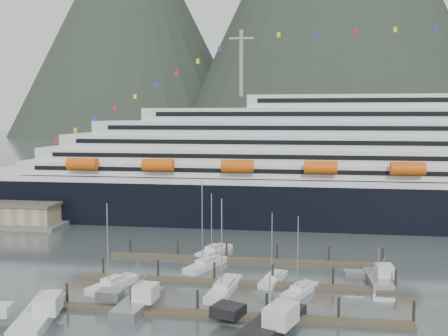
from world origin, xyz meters
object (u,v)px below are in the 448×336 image
(trawler_a, at_px, (36,315))
(trawler_e, at_px, (377,278))
(trawler_b, at_px, (137,302))
(sailboat_b, at_px, (206,265))
(trawler_c, at_px, (268,325))
(cruise_ship, at_px, (408,173))
(sailboat_h, at_px, (300,291))
(sailboat_a, at_px, (113,285))
(sailboat_d, at_px, (224,289))
(sailboat_c, at_px, (273,279))
(sailboat_f, at_px, (214,252))

(trawler_a, bearing_deg, trawler_e, -75.83)
(trawler_b, distance_m, trawler_e, 36.41)
(sailboat_b, bearing_deg, trawler_c, -131.39)
(sailboat_b, xyz_separation_m, trawler_a, (-16.45, -26.13, 0.48))
(cruise_ship, distance_m, sailboat_b, 60.95)
(trawler_a, bearing_deg, sailboat_h, -76.99)
(sailboat_h, relative_size, trawler_a, 0.87)
(sailboat_h, bearing_deg, trawler_b, 137.32)
(cruise_ship, bearing_deg, sailboat_a, -133.07)
(trawler_c, distance_m, trawler_e, 25.68)
(sailboat_d, distance_m, trawler_a, 25.82)
(trawler_b, relative_size, trawler_c, 0.73)
(sailboat_a, distance_m, trawler_e, 40.00)
(sailboat_c, xyz_separation_m, sailboat_d, (-6.82, -5.66, 0.04))
(sailboat_a, relative_size, trawler_b, 1.21)
(trawler_a, height_order, trawler_e, trawler_a)
(sailboat_h, bearing_deg, sailboat_b, 80.14)
(trawler_b, height_order, trawler_c, trawler_c)
(sailboat_d, height_order, trawler_a, sailboat_d)
(trawler_b, height_order, trawler_e, trawler_b)
(sailboat_b, height_order, trawler_b, sailboat_b)
(sailboat_d, bearing_deg, sailboat_h, -79.02)
(cruise_ship, relative_size, sailboat_c, 18.60)
(sailboat_d, bearing_deg, sailboat_a, 99.44)
(cruise_ship, xyz_separation_m, trawler_b, (-46.22, -63.61, -11.15))
(trawler_a, distance_m, trawler_b, 12.67)
(trawler_b, bearing_deg, sailboat_c, -46.26)
(sailboat_c, height_order, sailboat_f, sailboat_f)
(sailboat_d, height_order, sailboat_f, sailboat_d)
(sailboat_f, bearing_deg, sailboat_d, -146.11)
(trawler_a, bearing_deg, sailboat_f, -37.35)
(cruise_ship, height_order, sailboat_h, cruise_ship)
(sailboat_f, height_order, trawler_b, sailboat_f)
(sailboat_f, height_order, trawler_e, sailboat_f)
(sailboat_a, bearing_deg, trawler_e, -57.11)
(sailboat_b, distance_m, sailboat_h, 19.19)
(cruise_ship, bearing_deg, trawler_a, -129.25)
(sailboat_b, height_order, sailboat_f, sailboat_b)
(sailboat_a, bearing_deg, sailboat_h, -65.74)
(sailboat_b, bearing_deg, sailboat_h, -102.03)
(sailboat_f, distance_m, trawler_b, 29.17)
(cruise_ship, distance_m, trawler_a, 91.04)
(trawler_a, bearing_deg, sailboat_b, -44.48)
(sailboat_c, bearing_deg, trawler_a, 140.56)
(sailboat_b, relative_size, trawler_b, 1.43)
(cruise_ship, relative_size, sailboat_a, 15.80)
(sailboat_d, bearing_deg, sailboat_b, 30.02)
(sailboat_b, distance_m, sailboat_c, 13.15)
(sailboat_c, bearing_deg, sailboat_h, -125.43)
(sailboat_d, distance_m, sailboat_h, 10.93)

